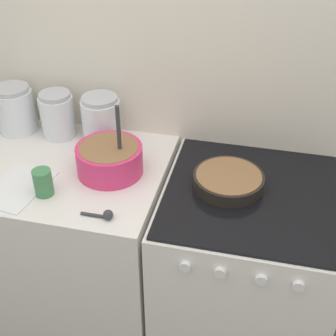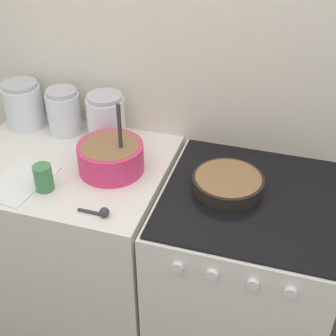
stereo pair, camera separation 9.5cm
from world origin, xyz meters
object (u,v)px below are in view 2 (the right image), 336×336
mixing_bowl (111,156)px  storage_jar_right (106,120)px  stove (240,279)px  baking_pan (228,183)px  storage_jar_left (24,107)px  storage_jar_middle (64,114)px  tin_can (43,178)px

mixing_bowl → storage_jar_right: bearing=116.7°
stove → mixing_bowl: (-0.56, 0.01, 0.51)m
baking_pan → storage_jar_right: bearing=160.0°
stove → storage_jar_left: 1.22m
storage_jar_left → storage_jar_middle: storage_jar_left is taller
storage_jar_right → baking_pan: bearing=-20.0°
baking_pan → storage_jar_left: bearing=167.9°
storage_jar_right → tin_can: 0.42m
baking_pan → storage_jar_middle: (-0.78, 0.21, 0.06)m
baking_pan → storage_jar_left: size_ratio=1.28×
storage_jar_middle → stove: bearing=-14.8°
storage_jar_right → tin_can: storage_jar_right is taller
mixing_bowl → storage_jar_right: 0.25m
baking_pan → tin_can: 0.69m
baking_pan → tin_can: (-0.65, -0.20, 0.02)m
baking_pan → mixing_bowl: bearing=-178.7°
stove → storage_jar_right: bearing=161.0°
stove → baking_pan: baking_pan is taller
baking_pan → tin_can: bearing=-162.9°
mixing_bowl → storage_jar_middle: (-0.31, 0.22, 0.02)m
stove → storage_jar_middle: 1.05m
stove → tin_can: (-0.75, -0.18, 0.50)m
stove → storage_jar_middle: (-0.87, 0.23, 0.53)m
mixing_bowl → storage_jar_right: size_ratio=1.42×
mixing_bowl → tin_can: bearing=-134.9°
mixing_bowl → baking_pan: (0.46, 0.01, -0.04)m
stove → baking_pan: (-0.09, 0.02, 0.48)m
baking_pan → storage_jar_middle: size_ratio=1.32×
tin_can → mixing_bowl: bearing=45.1°
stove → storage_jar_right: (-0.67, 0.23, 0.54)m
storage_jar_right → storage_jar_middle: bearing=180.0°
storage_jar_left → storage_jar_right: 0.40m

